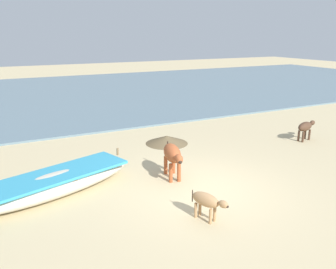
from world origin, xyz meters
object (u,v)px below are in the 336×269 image
calf_near_tan (207,201)px  calf_far_dark (305,127)px  fishing_boat_0 (54,184)px  cow_adult_rust (173,155)px

calf_near_tan → calf_far_dark: (6.48, 3.25, 0.07)m
fishing_boat_0 → calf_far_dark: size_ratio=4.09×
cow_adult_rust → calf_near_tan: size_ratio=1.57×
fishing_boat_0 → calf_far_dark: fishing_boat_0 is taller
calf_near_tan → calf_far_dark: calf_far_dark is taller
fishing_boat_0 → calf_near_tan: bearing=-63.4°
calf_near_tan → calf_far_dark: size_ratio=0.85×
fishing_boat_0 → calf_far_dark: bearing=-15.0°
calf_near_tan → cow_adult_rust: bearing=150.0°
fishing_boat_0 → calf_far_dark: (9.19, 0.52, 0.21)m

